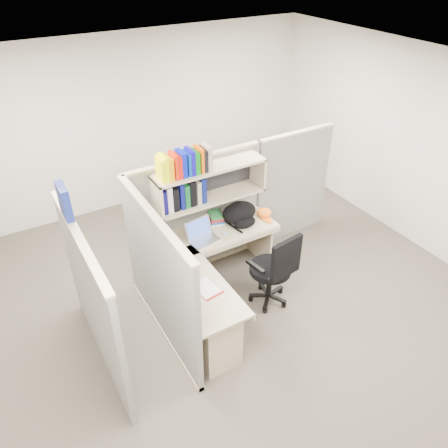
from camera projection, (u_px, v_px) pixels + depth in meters
ground at (232, 304)px, 5.40m from camera, size 6.00×6.00×0.00m
room_shell at (234, 190)px, 4.49m from camera, size 6.00×6.00×6.00m
cubicle at (186, 235)px, 5.06m from camera, size 3.79×1.84×1.95m
desk at (214, 305)px, 4.78m from camera, size 1.74×1.75×0.73m
laptop at (204, 232)px, 5.19m from camera, size 0.40×0.40×0.26m
backpack at (242, 215)px, 5.50m from camera, size 0.50×0.41×0.27m
orange_cap at (264, 212)px, 5.70m from camera, size 0.24×0.26×0.10m
snack_canister at (193, 275)px, 4.66m from camera, size 0.10×0.10×0.10m
tissue_box at (189, 301)px, 4.27m from camera, size 0.15×0.15×0.20m
mouse at (225, 233)px, 5.37m from camera, size 0.09×0.07×0.03m
paper_cup at (205, 225)px, 5.46m from camera, size 0.09×0.09×0.10m
book_stack at (215, 217)px, 5.58m from camera, size 0.24×0.29×0.12m
loose_paper at (206, 288)px, 4.57m from camera, size 0.25×0.31×0.00m
task_chair at (272, 280)px, 5.22m from camera, size 0.58×0.54×1.05m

